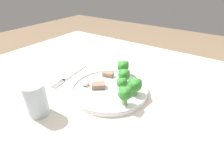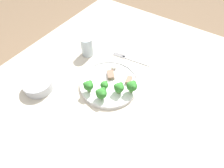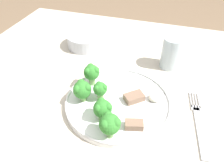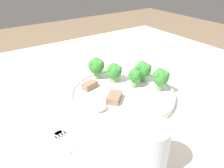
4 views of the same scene
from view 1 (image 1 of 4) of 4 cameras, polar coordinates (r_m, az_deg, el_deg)
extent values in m
cube|color=beige|center=(0.65, -4.81, -1.99)|extent=(1.20, 1.03, 0.03)
cylinder|color=brown|center=(1.45, -9.67, 0.66)|extent=(0.06, 0.06, 0.73)
cylinder|color=white|center=(0.61, -0.62, -1.96)|extent=(0.27, 0.27, 0.01)
torus|color=white|center=(0.61, -0.63, -1.26)|extent=(0.27, 0.27, 0.01)
cube|color=#B2B2B7|center=(0.75, -12.12, 3.67)|extent=(0.03, 0.15, 0.00)
cube|color=#B2B2B7|center=(0.70, -15.70, 1.08)|extent=(0.03, 0.02, 0.00)
cube|color=#B2B2B7|center=(0.69, -17.84, 0.18)|extent=(0.01, 0.06, 0.00)
cube|color=#B2B2B7|center=(0.69, -17.42, 0.04)|extent=(0.01, 0.06, 0.00)
cube|color=#B2B2B7|center=(0.68, -17.01, -0.09)|extent=(0.01, 0.06, 0.00)
cube|color=#B2B2B7|center=(0.68, -16.58, -0.23)|extent=(0.01, 0.06, 0.00)
cylinder|color=#B2C1CC|center=(0.54, -23.51, -4.71)|extent=(0.06, 0.06, 0.10)
cylinder|color=silver|center=(0.55, -23.09, -6.31)|extent=(0.05, 0.05, 0.05)
cylinder|color=#709E56|center=(0.64, 3.87, 1.13)|extent=(0.02, 0.02, 0.02)
sphere|color=#337F2D|center=(0.63, 3.94, 2.94)|extent=(0.04, 0.04, 0.04)
sphere|color=#337F2D|center=(0.63, 2.97, 4.02)|extent=(0.02, 0.02, 0.02)
sphere|color=#337F2D|center=(0.62, 3.96, 3.14)|extent=(0.02, 0.02, 0.02)
sphere|color=#337F2D|center=(0.63, 4.99, 3.95)|extent=(0.02, 0.02, 0.02)
cylinder|color=#709E56|center=(0.53, 4.13, -5.53)|extent=(0.02, 0.02, 0.02)
sphere|color=#337F2D|center=(0.52, 4.24, -3.14)|extent=(0.04, 0.04, 0.04)
sphere|color=#337F2D|center=(0.52, 3.08, -1.82)|extent=(0.02, 0.02, 0.02)
sphere|color=#337F2D|center=(0.50, 4.27, -3.08)|extent=(0.02, 0.02, 0.02)
sphere|color=#337F2D|center=(0.52, 5.50, -1.91)|extent=(0.02, 0.02, 0.02)
cylinder|color=#709E56|center=(0.69, 3.55, 3.65)|extent=(0.02, 0.02, 0.02)
sphere|color=#337F2D|center=(0.67, 3.63, 5.71)|extent=(0.05, 0.05, 0.05)
sphere|color=#337F2D|center=(0.68, 2.67, 6.77)|extent=(0.02, 0.02, 0.02)
sphere|color=#337F2D|center=(0.66, 3.64, 5.99)|extent=(0.02, 0.02, 0.02)
sphere|color=#337F2D|center=(0.68, 4.66, 6.70)|extent=(0.02, 0.02, 0.02)
cylinder|color=#709E56|center=(0.59, 3.16, -1.67)|extent=(0.02, 0.02, 0.02)
sphere|color=#337F2D|center=(0.58, 3.22, 0.30)|extent=(0.03, 0.03, 0.03)
sphere|color=#337F2D|center=(0.58, 2.36, 1.27)|extent=(0.02, 0.02, 0.02)
sphere|color=#337F2D|center=(0.56, 3.22, 0.42)|extent=(0.02, 0.02, 0.02)
sphere|color=#337F2D|center=(0.58, 4.16, 1.20)|extent=(0.02, 0.02, 0.02)
cylinder|color=#709E56|center=(0.58, 7.38, -2.47)|extent=(0.02, 0.02, 0.02)
sphere|color=#337F2D|center=(0.57, 7.55, -0.39)|extent=(0.05, 0.05, 0.05)
sphere|color=#337F2D|center=(0.57, 6.41, 0.90)|extent=(0.02, 0.02, 0.02)
sphere|color=#337F2D|center=(0.55, 7.68, -0.25)|extent=(0.02, 0.02, 0.02)
sphere|color=#337F2D|center=(0.57, 8.77, 0.80)|extent=(0.02, 0.02, 0.02)
cube|color=#846651|center=(0.61, -4.49, -0.50)|extent=(0.06, 0.05, 0.02)
cube|color=#846651|center=(0.68, -1.15, 3.11)|extent=(0.05, 0.03, 0.02)
ellipsoid|color=silver|center=(0.63, -8.85, 0.30)|extent=(0.03, 0.03, 0.02)
camera|label=2|loc=(0.76, 58.88, 42.23)|focal=28.00mm
camera|label=3|loc=(0.89, 9.72, 35.00)|focal=35.00mm
camera|label=4|loc=(0.59, -54.66, 15.30)|focal=35.00mm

